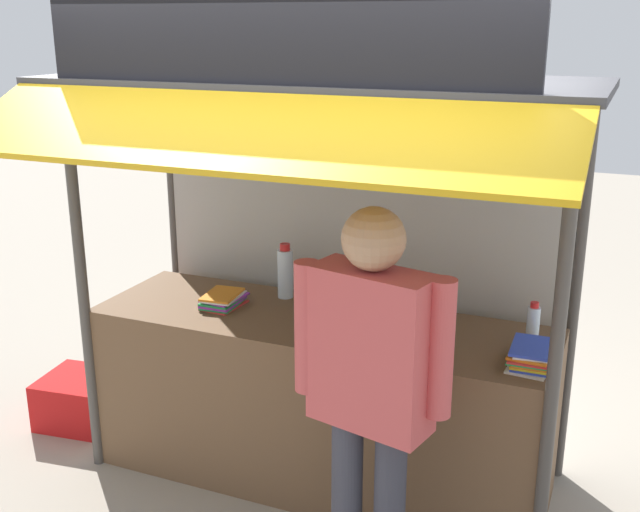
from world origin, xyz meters
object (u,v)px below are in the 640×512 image
at_px(water_bottle_rear_center, 378,295).
at_px(banana_bunch_inner_right, 219,155).
at_px(water_bottle_back_left, 285,272).
at_px(banana_bunch_rightmost, 119,143).
at_px(water_bottle_mid_left, 533,325).
at_px(plastic_crate, 80,399).
at_px(magazine_stack_center, 532,356).
at_px(magazine_stack_right, 223,300).
at_px(vendor_person, 371,375).

bearing_deg(water_bottle_rear_center, banana_bunch_inner_right, -131.96).
relative_size(water_bottle_back_left, banana_bunch_rightmost, 1.29).
xyz_separation_m(water_bottle_mid_left, plastic_crate, (-2.69, -0.13, -0.88)).
xyz_separation_m(magazine_stack_center, banana_bunch_rightmost, (-1.93, -0.33, 0.90)).
height_order(water_bottle_mid_left, plastic_crate, water_bottle_mid_left).
bearing_deg(magazine_stack_right, magazine_stack_center, -4.42).
height_order(water_bottle_rear_center, banana_bunch_rightmost, banana_bunch_rightmost).
height_order(water_bottle_rear_center, magazine_stack_right, water_bottle_rear_center).
relative_size(water_bottle_rear_center, plastic_crate, 0.62).
relative_size(magazine_stack_center, magazine_stack_right, 1.07).
xyz_separation_m(water_bottle_rear_center, magazine_stack_right, (-0.84, -0.16, -0.09)).
bearing_deg(vendor_person, water_bottle_mid_left, 71.76).
bearing_deg(magazine_stack_right, banana_bunch_inner_right, -58.80).
relative_size(water_bottle_mid_left, banana_bunch_rightmost, 0.90).
distance_m(water_bottle_back_left, banana_bunch_rightmost, 1.19).
distance_m(magazine_stack_center, vendor_person, 0.84).
bearing_deg(magazine_stack_center, banana_bunch_inner_right, -166.56).
distance_m(magazine_stack_right, banana_bunch_rightmost, 1.05).
bearing_deg(magazine_stack_right, water_bottle_back_left, 45.25).
xyz_separation_m(magazine_stack_right, plastic_crate, (-1.06, -0.02, -0.81)).
height_order(magazine_stack_right, banana_bunch_rightmost, banana_bunch_rightmost).
distance_m(water_bottle_mid_left, vendor_person, 1.01).
height_order(water_bottle_back_left, water_bottle_mid_left, water_bottle_back_left).
relative_size(vendor_person, plastic_crate, 4.05).
bearing_deg(water_bottle_back_left, vendor_person, -49.64).
relative_size(water_bottle_rear_center, banana_bunch_inner_right, 0.99).
bearing_deg(plastic_crate, magazine_stack_right, 1.12).
bearing_deg(water_bottle_rear_center, vendor_person, -73.19).
bearing_deg(magazine_stack_right, plastic_crate, -178.88).
bearing_deg(banana_bunch_rightmost, plastic_crate, 150.98).
bearing_deg(magazine_stack_center, water_bottle_rear_center, 160.72).
relative_size(magazine_stack_center, plastic_crate, 0.67).
distance_m(water_bottle_mid_left, plastic_crate, 2.84).
height_order(water_bottle_rear_center, vendor_person, vendor_person).
xyz_separation_m(water_bottle_mid_left, banana_bunch_inner_right, (-1.36, -0.57, 0.82)).
relative_size(water_bottle_rear_center, water_bottle_mid_left, 1.22).
distance_m(magazine_stack_center, banana_bunch_rightmost, 2.15).
relative_size(water_bottle_back_left, plastic_crate, 0.72).
height_order(banana_bunch_inner_right, banana_bunch_rightmost, same).
distance_m(magazine_stack_right, banana_bunch_inner_right, 1.04).
bearing_deg(banana_bunch_rightmost, banana_bunch_inner_right, 0.21).
distance_m(water_bottle_rear_center, water_bottle_mid_left, 0.80).
xyz_separation_m(water_bottle_rear_center, banana_bunch_rightmost, (-1.10, -0.63, 0.82)).
xyz_separation_m(magazine_stack_center, banana_bunch_inner_right, (-1.39, -0.33, 0.88)).
bearing_deg(water_bottle_back_left, banana_bunch_rightmost, -125.41).
distance_m(magazine_stack_right, vendor_person, 1.35).
bearing_deg(plastic_crate, banana_bunch_rightmost, -29.02).
relative_size(water_bottle_rear_center, magazine_stack_center, 0.93).
relative_size(water_bottle_mid_left, vendor_person, 0.13).
bearing_deg(water_bottle_mid_left, banana_bunch_inner_right, -157.23).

